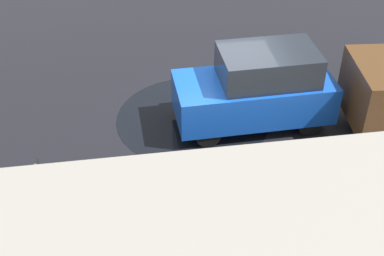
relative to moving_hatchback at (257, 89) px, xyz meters
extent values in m
plane|color=black|center=(0.75, -0.12, -1.03)|extent=(60.00, 60.00, 0.00)
cube|color=gray|center=(0.75, 4.08, -1.01)|extent=(24.00, 3.20, 0.04)
cube|color=blue|center=(0.09, 0.00, -0.23)|extent=(3.94, 1.79, 0.99)
cube|color=#1E232B|center=(-0.22, -0.01, 0.65)|extent=(2.38, 1.55, 0.77)
cylinder|color=black|center=(1.36, 0.75, -0.73)|extent=(0.61, 0.23, 0.60)
cylinder|color=black|center=(1.39, -0.68, -0.73)|extent=(0.61, 0.23, 0.60)
cylinder|color=black|center=(-1.22, 0.68, -0.73)|extent=(0.61, 0.23, 0.60)
cylinder|color=black|center=(-1.18, -0.74, -0.73)|extent=(0.61, 0.23, 0.60)
cylinder|color=black|center=(-3.35, -0.05, -0.63)|extent=(0.82, 0.35, 0.80)
cylinder|color=red|center=(3.67, 2.91, -0.72)|extent=(0.22, 0.22, 0.62)
sphere|color=red|center=(3.67, 2.91, -0.35)|extent=(0.26, 0.26, 0.26)
cylinder|color=red|center=(3.51, 2.91, -0.64)|extent=(0.10, 0.09, 0.09)
cylinder|color=red|center=(3.83, 2.91, -0.64)|extent=(0.10, 0.09, 0.09)
cylinder|color=#2D2D2D|center=(3.67, 2.91, -1.00)|extent=(0.31, 0.31, 0.06)
cube|color=#B2262D|center=(4.47, 2.90, -0.30)|extent=(0.24, 0.36, 0.55)
sphere|color=tan|center=(4.47, 2.90, 0.08)|extent=(0.22, 0.22, 0.22)
cylinder|color=#1E1E2D|center=(4.47, 2.81, -0.80)|extent=(0.13, 0.13, 0.45)
cylinder|color=#1E1E2D|center=(4.47, 2.99, -0.80)|extent=(0.13, 0.13, 0.45)
cylinder|color=#B2262D|center=(4.47, 2.66, -0.30)|extent=(0.09, 0.09, 0.50)
cylinder|color=#B2262D|center=(4.47, 3.14, -0.30)|extent=(0.09, 0.09, 0.50)
cylinder|color=#4C4C51|center=(4.84, 3.77, 0.17)|extent=(0.07, 0.07, 2.40)
cube|color=black|center=(4.84, 3.77, 1.12)|extent=(0.04, 0.44, 0.44)
cylinder|color=black|center=(1.56, -0.39, -1.02)|extent=(4.00, 4.00, 0.01)
camera|label=1|loc=(3.26, 10.78, 7.21)|focal=50.00mm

